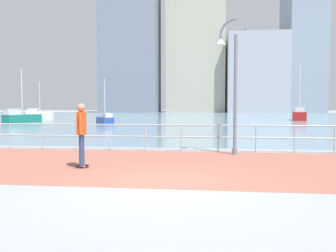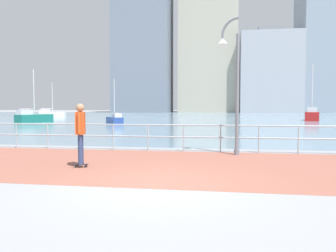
{
  "view_description": "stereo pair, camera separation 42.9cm",
  "coord_description": "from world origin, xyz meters",
  "px_view_note": "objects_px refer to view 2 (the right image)",
  "views": [
    {
      "loc": [
        0.91,
        -7.17,
        1.71
      ],
      "look_at": [
        -0.27,
        3.18,
        1.1
      ],
      "focal_mm": 34.97,
      "sensor_mm": 36.0,
      "label": 1
    },
    {
      "loc": [
        1.33,
        -7.11,
        1.71
      ],
      "look_at": [
        -0.27,
        3.18,
        1.1
      ],
      "focal_mm": 34.97,
      "sensor_mm": 36.0,
      "label": 2
    }
  ],
  "objects_px": {
    "sailboat_red": "(115,120)",
    "sailboat_navy": "(33,117)",
    "lamppost": "(233,79)",
    "skateboarder": "(80,129)",
    "sailboat_yellow": "(312,115)",
    "sailboat_ivory": "(52,114)"
  },
  "relations": [
    {
      "from": "skateboarder",
      "to": "sailboat_red",
      "type": "relative_size",
      "value": 0.4
    },
    {
      "from": "lamppost",
      "to": "sailboat_ivory",
      "type": "distance_m",
      "value": 46.03
    },
    {
      "from": "skateboarder",
      "to": "sailboat_ivory",
      "type": "distance_m",
      "value": 46.33
    },
    {
      "from": "skateboarder",
      "to": "sailboat_ivory",
      "type": "xyz_separation_m",
      "value": [
        -22.75,
        40.35,
        -0.55
      ]
    },
    {
      "from": "sailboat_ivory",
      "to": "sailboat_red",
      "type": "relative_size",
      "value": 1.26
    },
    {
      "from": "lamppost",
      "to": "skateboarder",
      "type": "bearing_deg",
      "value": -143.6
    },
    {
      "from": "sailboat_navy",
      "to": "lamppost",
      "type": "bearing_deg",
      "value": -45.82
    },
    {
      "from": "sailboat_red",
      "to": "sailboat_ivory",
      "type": "bearing_deg",
      "value": 132.73
    },
    {
      "from": "lamppost",
      "to": "sailboat_ivory",
      "type": "relative_size",
      "value": 0.86
    },
    {
      "from": "skateboarder",
      "to": "sailboat_red",
      "type": "xyz_separation_m",
      "value": [
        -6.43,
        22.69,
        -0.66
      ]
    },
    {
      "from": "sailboat_red",
      "to": "sailboat_yellow",
      "type": "distance_m",
      "value": 24.75
    },
    {
      "from": "lamppost",
      "to": "sailboat_red",
      "type": "height_order",
      "value": "lamppost"
    },
    {
      "from": "sailboat_red",
      "to": "sailboat_navy",
      "type": "bearing_deg",
      "value": 170.6
    },
    {
      "from": "sailboat_ivory",
      "to": "sailboat_yellow",
      "type": "xyz_separation_m",
      "value": [
        38.06,
        -5.85,
        0.13
      ]
    },
    {
      "from": "sailboat_yellow",
      "to": "sailboat_navy",
      "type": "height_order",
      "value": "sailboat_yellow"
    },
    {
      "from": "skateboarder",
      "to": "sailboat_yellow",
      "type": "relative_size",
      "value": 0.26
    },
    {
      "from": "lamppost",
      "to": "sailboat_navy",
      "type": "height_order",
      "value": "sailboat_navy"
    },
    {
      "from": "lamppost",
      "to": "sailboat_yellow",
      "type": "relative_size",
      "value": 0.69
    },
    {
      "from": "sailboat_red",
      "to": "sailboat_navy",
      "type": "relative_size",
      "value": 0.78
    },
    {
      "from": "lamppost",
      "to": "sailboat_navy",
      "type": "bearing_deg",
      "value": 134.18
    },
    {
      "from": "sailboat_ivory",
      "to": "sailboat_red",
      "type": "xyz_separation_m",
      "value": [
        16.32,
        -17.66,
        -0.11
      ]
    },
    {
      "from": "skateboarder",
      "to": "sailboat_navy",
      "type": "bearing_deg",
      "value": 123.7
    }
  ]
}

